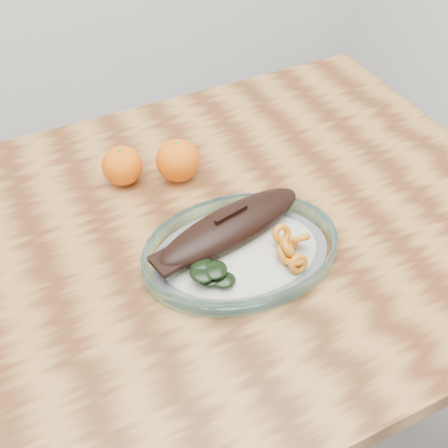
% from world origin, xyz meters
% --- Properties ---
extents(ground, '(3.00, 3.00, 0.00)m').
position_xyz_m(ground, '(0.00, 0.00, 0.00)').
color(ground, slate).
rests_on(ground, ground).
extents(dining_table, '(1.20, 0.80, 0.75)m').
position_xyz_m(dining_table, '(0.00, 0.00, 0.65)').
color(dining_table, '#582F14').
rests_on(dining_table, ground).
extents(plated_meal, '(0.62, 0.62, 0.08)m').
position_xyz_m(plated_meal, '(0.07, -0.07, 0.77)').
color(plated_meal, white).
rests_on(plated_meal, dining_table).
extents(orange_left, '(0.07, 0.07, 0.07)m').
position_xyz_m(orange_left, '(-0.03, 0.18, 0.79)').
color(orange_left, '#F15304').
rests_on(orange_left, dining_table).
extents(orange_right, '(0.08, 0.08, 0.08)m').
position_xyz_m(orange_right, '(0.06, 0.15, 0.79)').
color(orange_right, '#F15304').
rests_on(orange_right, dining_table).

